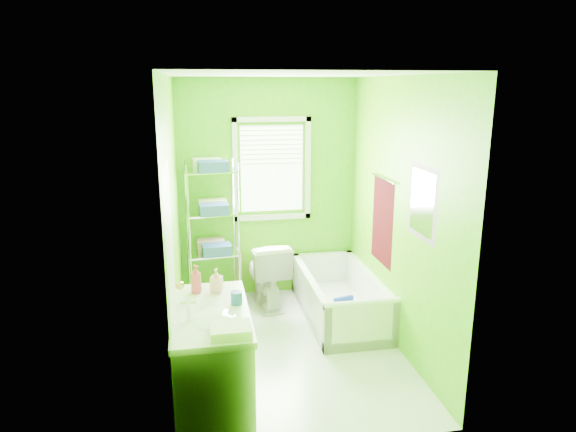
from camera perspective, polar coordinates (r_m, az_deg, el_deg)
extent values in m
plane|color=silver|center=(5.22, 0.21, -14.43)|extent=(2.90, 2.90, 0.00)
cube|color=#4CAA08|center=(6.13, -2.26, 2.94)|extent=(2.10, 0.04, 2.60)
cube|color=#4CAA08|center=(3.38, 4.76, -6.74)|extent=(2.10, 0.04, 2.60)
cube|color=#4CAA08|center=(4.66, -12.57, -1.09)|extent=(0.04, 2.90, 2.60)
cube|color=#4CAA08|center=(5.02, 12.08, 0.06)|extent=(0.04, 2.90, 2.60)
cube|color=white|center=(4.57, 0.25, 15.44)|extent=(2.10, 2.90, 0.04)
cube|color=white|center=(6.08, -1.80, 5.25)|extent=(0.74, 0.01, 1.01)
cube|color=white|center=(6.18, -1.73, -0.10)|extent=(0.92, 0.05, 0.06)
cube|color=white|center=(5.99, -1.82, 10.70)|extent=(0.92, 0.05, 0.06)
cube|color=white|center=(6.01, -5.85, 5.08)|extent=(0.06, 0.05, 1.22)
cube|color=white|center=(6.14, 2.21, 5.33)|extent=(0.06, 0.05, 1.22)
cube|color=white|center=(6.01, -1.79, 7.94)|extent=(0.72, 0.02, 0.50)
cube|color=white|center=(3.81, -12.63, -9.41)|extent=(0.02, 0.80, 2.00)
sphere|color=gold|center=(4.12, -11.94, -7.55)|extent=(0.07, 0.07, 0.07)
cube|color=#3E070A|center=(5.37, 10.45, -0.58)|extent=(0.02, 0.58, 0.90)
cylinder|color=silver|center=(5.27, 10.52, 4.14)|extent=(0.02, 0.62, 0.02)
cube|color=#CC5972|center=(4.47, 14.75, 1.44)|extent=(0.02, 0.54, 0.64)
cube|color=white|center=(4.47, 14.66, 1.43)|extent=(0.01, 0.44, 0.54)
cube|color=white|center=(5.87, 5.68, -10.50)|extent=(0.76, 1.62, 0.11)
cube|color=white|center=(5.71, 2.40, -9.08)|extent=(0.08, 1.62, 0.49)
cube|color=white|center=(5.89, 8.94, -8.50)|extent=(0.08, 1.62, 0.49)
cube|color=white|center=(5.12, 8.14, -12.12)|extent=(0.76, 0.08, 0.49)
cube|color=white|center=(6.48, 3.84, -6.17)|extent=(0.76, 0.08, 0.49)
cylinder|color=white|center=(5.02, 8.24, -9.63)|extent=(0.76, 0.08, 0.08)
cylinder|color=#122FAC|center=(5.50, 6.79, -11.34)|extent=(0.32, 0.32, 0.06)
cylinder|color=yellow|center=(5.48, 6.81, -10.86)|extent=(0.30, 0.30, 0.05)
cube|color=#122FAC|center=(5.55, 6.17, -9.90)|extent=(0.23, 0.09, 0.21)
imported|color=white|center=(5.99, -2.39, -6.32)|extent=(0.52, 0.82, 0.80)
cube|color=white|center=(4.22, -8.37, -15.89)|extent=(0.55, 1.10, 0.80)
cube|color=white|center=(4.02, -8.60, -10.64)|extent=(0.58, 1.13, 0.05)
ellipsoid|color=white|center=(3.89, -8.21, -11.62)|extent=(0.38, 0.50, 0.13)
cylinder|color=silver|center=(3.84, -11.00, -10.41)|extent=(0.03, 0.03, 0.16)
cylinder|color=silver|center=(3.82, -11.05, -9.45)|extent=(0.12, 0.02, 0.02)
imported|color=#E3435E|center=(4.30, -10.19, -6.90)|extent=(0.13, 0.13, 0.24)
imported|color=pink|center=(4.30, -7.95, -7.09)|extent=(0.11, 0.12, 0.20)
cylinder|color=#174998|center=(4.07, -5.75, -9.04)|extent=(0.09, 0.09, 0.10)
cube|color=white|center=(3.61, -6.38, -12.52)|extent=(0.28, 0.22, 0.07)
cylinder|color=silver|center=(5.73, -10.85, -2.80)|extent=(0.02, 0.02, 1.70)
cylinder|color=silver|center=(6.04, -11.11, -1.90)|extent=(0.02, 0.02, 1.70)
cylinder|color=silver|center=(5.79, -5.49, -2.42)|extent=(0.02, 0.02, 1.70)
cylinder|color=silver|center=(6.10, -6.03, -1.55)|extent=(0.02, 0.02, 1.70)
cube|color=silver|center=(6.14, -8.13, -8.33)|extent=(0.59, 0.40, 0.02)
cube|color=silver|center=(5.97, -8.29, -4.11)|extent=(0.59, 0.40, 0.02)
cube|color=silver|center=(5.84, -8.46, 0.34)|extent=(0.59, 0.40, 0.02)
cube|color=silver|center=(5.74, -8.63, 4.95)|extent=(0.59, 0.40, 0.02)
cube|color=#2C53A1|center=(5.63, -8.33, 5.47)|extent=(0.34, 0.24, 0.12)
cube|color=white|center=(5.86, -8.99, 5.79)|extent=(0.34, 0.24, 0.12)
cube|color=#2C53A1|center=(5.72, -8.24, 0.75)|extent=(0.34, 0.24, 0.12)
cube|color=#D1D080|center=(5.95, -8.40, 1.27)|extent=(0.34, 0.24, 0.12)
cube|color=#2C53A1|center=(5.88, -7.92, -3.72)|extent=(0.34, 0.24, 0.12)
cube|color=pink|center=(6.08, -8.60, -3.11)|extent=(0.34, 0.24, 0.12)
cube|color=pink|center=(6.10, -5.56, -6.22)|extent=(0.05, 0.30, 0.53)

